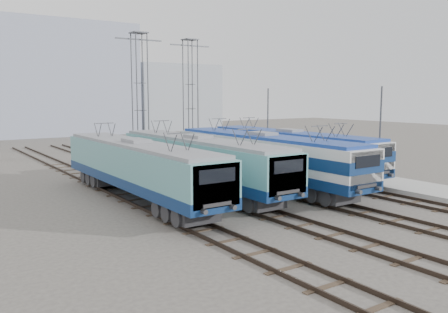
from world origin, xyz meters
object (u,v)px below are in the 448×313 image
Objects in this scene: catenary_tower_west at (140,92)px; mast_front at (380,138)px; locomotive_center_right at (264,155)px; locomotive_center_left at (200,159)px; mast_mid at (268,128)px; mast_rear at (198,122)px; locomotive_far_right at (291,149)px; catenary_tower_east at (190,93)px; locomotive_far_left at (138,166)px.

mast_front is at bearing -66.73° from catenary_tower_west.
catenary_tower_west reaches higher than locomotive_center_right.
mast_mid is (10.85, 6.27, 1.29)m from locomotive_center_left.
mast_rear is (10.85, 18.27, 1.29)m from locomotive_center_left.
mast_front reaches higher than locomotive_far_right.
catenary_tower_west is 1.71× the size of mast_rear.
mast_rear reaches higher than locomotive_center_left.
catenary_tower_west is 1.00× the size of catenary_tower_east.
mast_front reaches higher than locomotive_center_left.
locomotive_far_right is 2.50× the size of mast_rear.
locomotive_center_right is at bearing -103.76° from catenary_tower_east.
locomotive_far_left is 1.47× the size of catenary_tower_west.
mast_front and mast_rear have the same top height.
catenary_tower_east is (13.25, 16.59, 4.44)m from locomotive_far_left.
locomotive_far_right is 15.73m from catenary_tower_east.
catenary_tower_west is at bearing 113.27° from mast_front.
catenary_tower_east is at bearing 95.45° from mast_front.
catenary_tower_west is (-2.25, 15.35, 4.34)m from locomotive_center_right.
locomotive_far_left reaches higher than locomotive_far_right.
catenary_tower_east is 1.71× the size of mast_rear.
locomotive_center_left is 1.47× the size of catenary_tower_west.
catenary_tower_west is 1.71× the size of mast_mid.
locomotive_far_right is 7.26m from mast_front.
locomotive_center_right is at bearing -4.86° from locomotive_far_left.
mast_front is (10.85, -5.73, 1.29)m from locomotive_center_left.
locomotive_center_left is 2.53× the size of mast_front.
catenary_tower_west is (2.25, 14.27, 4.44)m from locomotive_center_left.
locomotive_center_right reaches higher than locomotive_far_left.
mast_mid is (0.00, 12.00, 0.00)m from mast_front.
mast_rear is at bearing 43.60° from catenary_tower_east.
locomotive_far_left is at bearing -173.70° from locomotive_far_right.
catenary_tower_west reaches higher than mast_front.
mast_mid is 1.00× the size of mast_rear.
locomotive_center_left is 1.01× the size of locomotive_far_right.
locomotive_far_right is at bearing 105.00° from mast_front.
catenary_tower_west is at bearing 65.17° from locomotive_far_left.
mast_mid is at bearing 90.00° from mast_front.
locomotive_center_right is at bearing -81.66° from catenary_tower_west.
mast_front is at bearing -27.83° from locomotive_center_left.
mast_mid is at bearing -78.14° from catenary_tower_east.
mast_front is (6.35, -4.65, 1.20)m from locomotive_center_right.
locomotive_center_right is 5.03m from locomotive_far_right.
locomotive_center_left reaches higher than locomotive_far_right.
catenary_tower_west reaches higher than locomotive_center_left.
mast_rear is at bearing 71.84° from locomotive_center_right.
locomotive_center_left is 2.53× the size of mast_mid.
locomotive_far_left is at bearing -175.98° from locomotive_center_left.
locomotive_far_right is 15.38m from catenary_tower_west.
mast_mid and mast_rear have the same top height.
catenary_tower_east reaches higher than mast_front.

